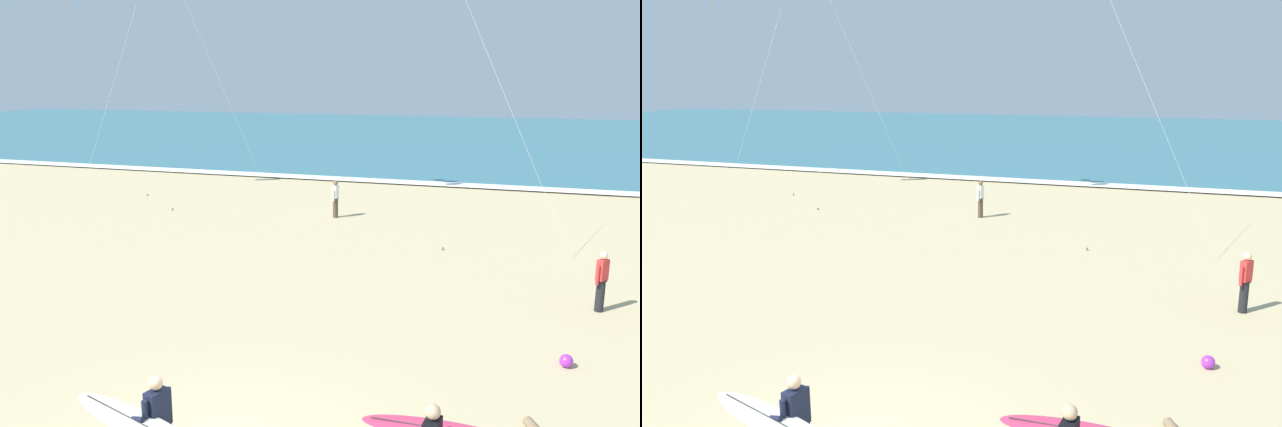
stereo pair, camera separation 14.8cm
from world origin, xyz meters
TOP-DOWN VIEW (x-y plane):
  - ocean_water at (0.00, 56.82)m, footprint 160.00×60.00m
  - shoreline_foam at (0.00, 27.12)m, footprint 160.00×1.42m
  - surfer_lead at (-0.73, -0.62)m, footprint 2.57×1.21m
  - bystander_white_top at (-3.41, 17.57)m, footprint 0.24×0.49m
  - bystander_red_top at (6.23, 9.16)m, footprint 0.33×0.42m
  - beach_ball at (5.26, 5.49)m, footprint 0.28×0.28m

SIDE VIEW (x-z plane):
  - ocean_water at x=0.00m, z-range 0.00..0.08m
  - shoreline_foam at x=0.00m, z-range 0.08..0.09m
  - beach_ball at x=5.26m, z-range 0.00..0.28m
  - bystander_white_top at x=-3.41m, z-range 0.02..1.61m
  - bystander_red_top at x=6.23m, z-range 0.02..1.61m
  - surfer_lead at x=-0.73m, z-range 0.20..1.91m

